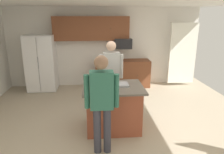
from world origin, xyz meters
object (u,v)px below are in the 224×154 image
Objects in this scene: serving_tray at (118,85)px; kitchen_island at (113,108)px; person_elder_center at (102,99)px; glass_short_whisky at (102,80)px; glass_stout_tall at (110,78)px; refrigerator at (41,63)px; person_guest_right at (111,72)px; microwave_over_range at (123,43)px; mug_ceramic_white at (98,89)px.

kitchen_island is at bearing -151.54° from serving_tray.
person_elder_center reaches higher than glass_short_whisky.
glass_short_whisky is at bearing 150.22° from serving_tray.
person_elder_center is at bearing -101.16° from glass_stout_tall.
refrigerator is at bearing 45.91° from person_elder_center.
person_guest_right is 1.63m from person_elder_center.
microwave_over_range is at bearing 80.20° from serving_tray.
mug_ceramic_white is 0.29× the size of serving_tray.
glass_stout_tall is (-0.61, -2.46, -0.43)m from microwave_over_range.
person_elder_center reaches higher than serving_tray.
mug_ceramic_white is (-0.87, -3.05, -0.46)m from microwave_over_range.
person_guest_right is 0.77m from serving_tray.
person_elder_center is 10.42× the size of glass_stout_tall.
refrigerator reaches higher than serving_tray.
person_elder_center is 3.92× the size of serving_tray.
glass_short_whisky is 0.53m from mug_ceramic_white.
microwave_over_range is 2.79m from serving_tray.
refrigerator is 1.44× the size of kitchen_island.
person_elder_center is 10.65× the size of glass_short_whisky.
person_guest_right is 3.99× the size of serving_tray.
person_elder_center is (1.78, -3.42, 0.12)m from refrigerator.
glass_stout_tall is 0.29m from serving_tray.
refrigerator is 10.85× the size of glass_short_whisky.
refrigerator is 13.77× the size of mug_ceramic_white.
kitchen_island is at bearing -0.00° from person_elder_center.
person_guest_right is 0.52m from glass_stout_tall.
person_elder_center is (-0.29, -1.60, -0.02)m from person_guest_right.
refrigerator is at bearing 127.69° from kitchen_island.
glass_stout_tall is at bearing 99.09° from kitchen_island.
person_guest_right reaches higher than serving_tray.
serving_tray reaches higher than kitchen_island.
kitchen_island is 0.98m from person_elder_center.
mug_ceramic_white is (1.73, -2.93, 0.11)m from refrigerator.
glass_stout_tall reaches higher than kitchen_island.
microwave_over_range is 3.39× the size of glass_stout_tall.
microwave_over_range is at bearing 78.51° from kitchen_island.
glass_stout_tall is at bearing 119.33° from serving_tray.
microwave_over_range is at bearing 2.60° from refrigerator.
person_guest_right reaches higher than glass_stout_tall.
mug_ceramic_white is at bearing -105.92° from microwave_over_range.
kitchen_island is 0.71× the size of person_elder_center.
person_guest_right is 13.78× the size of mug_ceramic_white.
mug_ceramic_white reaches higher than kitchen_island.
serving_tray is at bearing 40.28° from mug_ceramic_white.
serving_tray is at bearing -60.67° from glass_stout_tall.
person_elder_center is at bearing -92.67° from glass_short_whisky.
microwave_over_range reaches higher than glass_short_whisky.
microwave_over_range is 4.39× the size of mug_ceramic_white.
person_guest_right is 0.64m from glass_short_whisky.
glass_stout_tall reaches higher than mug_ceramic_white.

